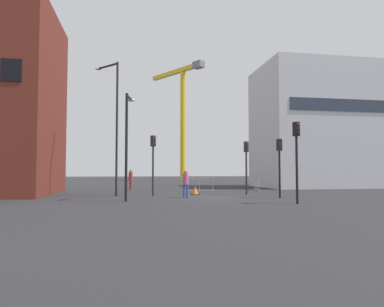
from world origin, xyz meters
name	(u,v)px	position (x,y,z in m)	size (l,w,h in m)	color
ground	(212,197)	(0.00, 0.00, 0.00)	(160.00, 160.00, 0.00)	#28282B
office_block	(321,127)	(13.75, 11.11, 5.99)	(12.31, 8.15, 11.97)	silver
construction_crane	(182,106)	(3.59, 38.64, 12.96)	(8.09, 11.37, 19.90)	yellow
streetlamp_tall	(114,117)	(-6.03, 2.21, 5.13)	(1.65, 1.61, 8.75)	#232326
streetlamp_short	(127,137)	(-5.12, -1.99, 3.46)	(0.52, 1.42, 5.77)	black
traffic_light_near	(297,149)	(3.12, -5.01, 2.70)	(0.31, 0.39, 4.02)	black
traffic_light_far	(279,158)	(3.79, -1.44, 2.38)	(0.27, 0.38, 3.51)	black
traffic_light_median	(246,159)	(2.72, 1.47, 2.43)	(0.27, 0.38, 3.59)	#232326
traffic_light_crosswalk	(153,155)	(-3.52, 1.52, 2.62)	(0.36, 0.38, 3.89)	#2D2D30
pedestrian_walking	(131,178)	(-4.99, 9.12, 1.00)	(0.34, 0.34, 1.71)	red
pedestrian_waiting	(186,182)	(-1.65, -0.14, 0.95)	(0.34, 0.34, 1.64)	#33519E
safety_barrier_right_run	(257,184)	(5.25, 6.39, 0.56)	(0.34, 1.91, 1.08)	#B2B5BA
safety_barrier_rear	(199,184)	(0.25, 5.38, 0.56)	(2.40, 0.12, 1.08)	gray
traffic_cone_by_barrier	(195,191)	(-0.62, 2.37, 0.27)	(0.57, 0.57, 0.58)	black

